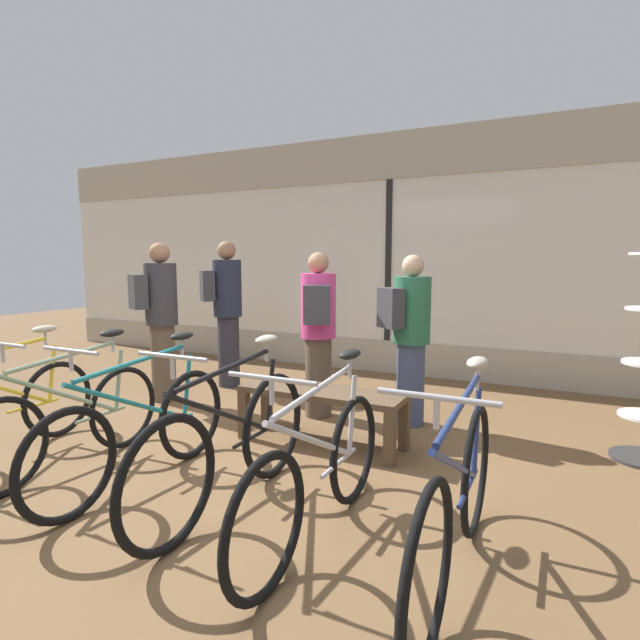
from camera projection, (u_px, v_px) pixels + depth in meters
name	position (u px, v px, depth m)	size (l,w,h in m)	color
ground_plane	(232.00, 467.00, 3.73)	(24.00, 24.00, 0.00)	brown
shop_back_wall	(389.00, 253.00, 6.70)	(12.00, 0.08, 3.20)	#B2A893
bicycle_far_left	(3.00, 409.00, 3.93)	(0.46, 1.65, 1.01)	black
bicycle_left	(71.00, 418.00, 3.67)	(0.46, 1.67, 1.02)	black
bicycle_center_left	(140.00, 430.00, 3.41)	(0.46, 1.76, 1.03)	black
bicycle_center_right	(230.00, 444.00, 3.09)	(0.46, 1.79, 1.05)	black
bicycle_right	(319.00, 473.00, 2.73)	(0.46, 1.72, 1.02)	black
bicycle_far_right	(458.00, 502.00, 2.35)	(0.46, 1.78, 1.05)	black
display_bench	(322.00, 399.00, 4.16)	(1.40, 0.44, 0.47)	brown
customer_near_rack	(318.00, 330.00, 4.85)	(0.46, 0.56, 1.61)	brown
customer_by_window	(160.00, 317.00, 5.40)	(0.48, 0.56, 1.73)	brown
customer_mid_floor	(410.00, 335.00, 4.60)	(0.52, 0.56, 1.59)	#424C6B
customer_near_bench	(226.00, 309.00, 6.04)	(0.53, 0.55, 1.77)	#2D2D38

